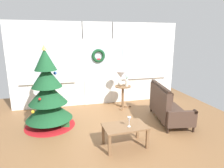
% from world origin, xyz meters
% --- Properties ---
extents(ground_plane, '(6.76, 6.76, 0.00)m').
position_xyz_m(ground_plane, '(0.00, 0.00, 0.00)').
color(ground_plane, brown).
extents(back_wall_with_door, '(5.20, 0.19, 2.55)m').
position_xyz_m(back_wall_with_door, '(0.00, 2.08, 1.28)').
color(back_wall_with_door, white).
rests_on(back_wall_with_door, ground).
extents(christmas_tree, '(1.19, 1.19, 1.94)m').
position_xyz_m(christmas_tree, '(-1.46, 0.75, 0.73)').
color(christmas_tree, '#4C331E').
rests_on(christmas_tree, ground).
extents(settee_sofa, '(0.92, 1.53, 0.96)m').
position_xyz_m(settee_sofa, '(1.42, 0.30, 0.38)').
color(settee_sofa, black).
rests_on(settee_sofa, ground).
extents(side_table, '(0.50, 0.48, 0.68)m').
position_xyz_m(side_table, '(0.63, 1.50, 0.49)').
color(side_table, brown).
rests_on(side_table, ground).
extents(table_lamp, '(0.28, 0.28, 0.44)m').
position_xyz_m(table_lamp, '(0.57, 1.54, 0.97)').
color(table_lamp, silver).
rests_on(table_lamp, side_table).
extents(flower_vase, '(0.11, 0.10, 0.35)m').
position_xyz_m(flower_vase, '(0.73, 1.44, 0.80)').
color(flower_vase, beige).
rests_on(flower_vase, side_table).
extents(coffee_table, '(0.86, 0.56, 0.43)m').
position_xyz_m(coffee_table, '(0.02, -0.56, 0.36)').
color(coffee_table, brown).
rests_on(coffee_table, ground).
extents(wine_glass, '(0.08, 0.08, 0.20)m').
position_xyz_m(wine_glass, '(0.09, -0.62, 0.57)').
color(wine_glass, silver).
rests_on(wine_glass, coffee_table).
extents(gift_box, '(0.20, 0.18, 0.20)m').
position_xyz_m(gift_box, '(-1.10, 0.60, 0.10)').
color(gift_box, '#266633').
rests_on(gift_box, ground).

